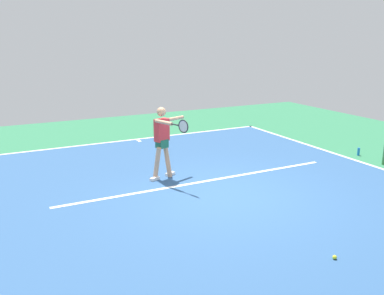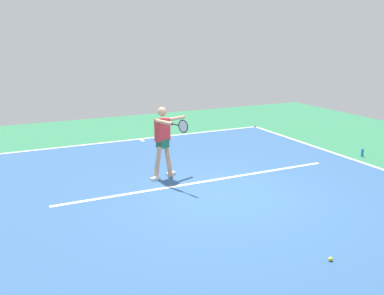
# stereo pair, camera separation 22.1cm
# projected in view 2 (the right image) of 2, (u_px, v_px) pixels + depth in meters

# --- Properties ---
(ground_plane) EXTENTS (19.65, 19.65, 0.00)m
(ground_plane) POSITION_uv_depth(u_px,v_px,m) (224.00, 196.00, 8.78)
(ground_plane) COLOR #2D754C
(court_surface) EXTENTS (9.15, 11.30, 0.00)m
(court_surface) POSITION_uv_depth(u_px,v_px,m) (224.00, 196.00, 8.77)
(court_surface) COLOR #2D5484
(court_surface) RESTS_ON ground_plane
(court_line_baseline_near) EXTENTS (9.15, 0.10, 0.01)m
(court_line_baseline_near) POSITION_uv_depth(u_px,v_px,m) (140.00, 139.00, 13.66)
(court_line_baseline_near) COLOR white
(court_line_baseline_near) RESTS_ON ground_plane
(court_line_sideline_left) EXTENTS (0.10, 11.30, 0.01)m
(court_line_sideline_left) POSITION_uv_depth(u_px,v_px,m) (377.00, 168.00, 10.65)
(court_line_sideline_left) COLOR white
(court_line_sideline_left) RESTS_ON ground_plane
(court_line_service) EXTENTS (6.86, 0.10, 0.01)m
(court_line_service) POSITION_uv_depth(u_px,v_px,m) (204.00, 182.00, 9.62)
(court_line_service) COLOR white
(court_line_service) RESTS_ON ground_plane
(court_line_centre_mark) EXTENTS (0.10, 0.30, 0.01)m
(court_line_centre_mark) POSITION_uv_depth(u_px,v_px,m) (142.00, 140.00, 13.49)
(court_line_centre_mark) COLOR white
(court_line_centre_mark) RESTS_ON ground_plane
(tennis_player) EXTENTS (1.03, 1.30, 1.71)m
(tennis_player) POSITION_uv_depth(u_px,v_px,m) (164.00, 138.00, 9.64)
(tennis_player) COLOR tan
(tennis_player) RESTS_ON ground_plane
(tennis_ball_centre_court) EXTENTS (0.07, 0.07, 0.07)m
(tennis_ball_centre_court) POSITION_uv_depth(u_px,v_px,m) (330.00, 259.00, 6.20)
(tennis_ball_centre_court) COLOR yellow
(tennis_ball_centre_court) RESTS_ON ground_plane
(water_bottle) EXTENTS (0.07, 0.07, 0.22)m
(water_bottle) POSITION_uv_depth(u_px,v_px,m) (362.00, 153.00, 11.63)
(water_bottle) COLOR blue
(water_bottle) RESTS_ON ground_plane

